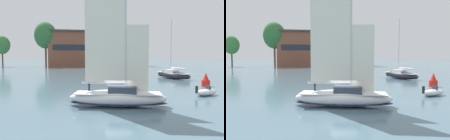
# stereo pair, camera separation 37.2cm
# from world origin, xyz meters

# --- Properties ---
(ground_plane) EXTENTS (400.00, 400.00, 0.00)m
(ground_plane) POSITION_xyz_m (0.00, 0.00, 0.00)
(ground_plane) COLOR slate
(waterfront_building) EXTENTS (38.59, 16.74, 15.16)m
(waterfront_building) POSITION_xyz_m (4.84, 78.86, 7.62)
(waterfront_building) COLOR brown
(waterfront_building) RESTS_ON ground
(tree_shore_left) EXTENTS (6.20, 6.20, 12.75)m
(tree_shore_left) POSITION_xyz_m (-32.33, 75.83, 8.93)
(tree_shore_left) COLOR #4C3828
(tree_shore_left) RESTS_ON ground
(tree_shore_center) EXTENTS (8.98, 8.98, 18.49)m
(tree_shore_center) POSITION_xyz_m (-14.99, 74.23, 12.94)
(tree_shore_center) COLOR brown
(tree_shore_center) RESTS_ON ground
(sailboat_main) EXTENTS (9.90, 5.01, 13.11)m
(sailboat_main) POSITION_xyz_m (0.01, -0.00, 1.04)
(sailboat_main) COLOR silver
(sailboat_main) RESTS_ON ground
(sailboat_moored_near_marina) EXTENTS (3.42, 7.24, 9.61)m
(sailboat_moored_near_marina) POSITION_xyz_m (3.53, 22.73, 0.65)
(sailboat_moored_near_marina) COLOR silver
(sailboat_moored_near_marina) RESTS_ON ground
(sailboat_moored_far_slip) EXTENTS (5.41, 9.29, 12.33)m
(sailboat_moored_far_slip) POSITION_xyz_m (16.35, 21.79, 0.84)
(sailboat_moored_far_slip) COLOR #232328
(sailboat_moored_far_slip) RESTS_ON ground
(motor_tender) EXTENTS (3.47, 2.07, 1.25)m
(motor_tender) POSITION_xyz_m (11.76, 3.47, 0.41)
(motor_tender) COLOR silver
(motor_tender) RESTS_ON ground
(channel_buoy) EXTENTS (1.28, 1.28, 2.30)m
(channel_buoy) POSITION_xyz_m (16.39, 10.51, 0.92)
(channel_buoy) COLOR red
(channel_buoy) RESTS_ON ground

